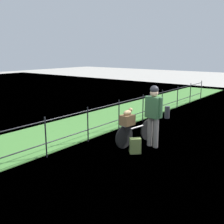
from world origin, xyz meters
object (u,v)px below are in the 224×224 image
(bicycle_main, at_px, (136,133))
(cyclist_person, at_px, (154,111))
(mooring_bollard, at_px, (167,112))
(wooden_crate, at_px, (127,120))
(terrier_dog, at_px, (128,112))
(backpack_on_paving, at_px, (135,146))

(bicycle_main, relative_size, cyclist_person, 0.97)
(cyclist_person, xyz_separation_m, mooring_bollard, (3.21, 1.17, -0.77))
(wooden_crate, bearing_deg, bicycle_main, -8.15)
(terrier_dog, distance_m, backpack_on_paving, 0.92)
(cyclist_person, bearing_deg, mooring_bollard, 20.07)
(cyclist_person, bearing_deg, bicycle_main, 102.56)
(bicycle_main, xyz_separation_m, cyclist_person, (0.10, -0.47, 0.67))
(bicycle_main, height_order, backpack_on_paving, bicycle_main)
(terrier_dog, xyz_separation_m, mooring_bollard, (3.65, 0.65, -0.74))
(bicycle_main, relative_size, mooring_bollard, 3.47)
(terrier_dog, bearing_deg, backpack_on_paving, -123.26)
(bicycle_main, relative_size, terrier_dog, 5.07)
(bicycle_main, xyz_separation_m, terrier_dog, (-0.34, 0.05, 0.64))
(wooden_crate, height_order, backpack_on_paving, wooden_crate)
(wooden_crate, bearing_deg, mooring_bollard, 10.03)
(wooden_crate, height_order, terrier_dog, terrier_dog)
(bicycle_main, distance_m, wooden_crate, 0.57)
(bicycle_main, xyz_separation_m, backpack_on_paving, (-0.62, -0.37, -0.13))
(bicycle_main, distance_m, terrier_dog, 0.73)
(terrier_dog, xyz_separation_m, backpack_on_paving, (-0.28, -0.42, -0.78))
(terrier_dog, height_order, backpack_on_paving, terrier_dog)
(mooring_bollard, bearing_deg, bicycle_main, -168.03)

